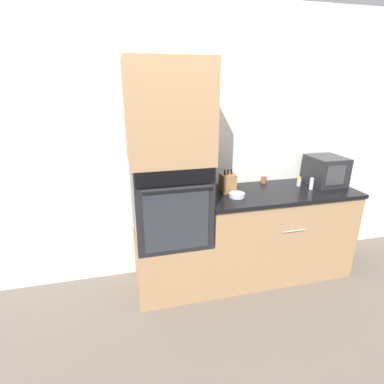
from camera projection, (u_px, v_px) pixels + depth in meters
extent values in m
plane|color=#6B6056|center=(214.00, 300.00, 2.68)|extent=(12.00, 12.00, 0.00)
cube|color=silver|center=(197.00, 148.00, 2.83)|extent=(8.00, 0.05, 2.50)
cube|color=#A87F56|center=(172.00, 262.00, 2.79)|extent=(0.65, 0.60, 0.52)
cube|color=black|center=(170.00, 200.00, 2.58)|extent=(0.62, 0.59, 0.70)
cube|color=black|center=(176.00, 178.00, 2.21)|extent=(0.60, 0.01, 0.12)
cube|color=#33E54C|center=(176.00, 178.00, 2.20)|extent=(0.09, 0.00, 0.03)
cube|color=#282D33|center=(177.00, 220.00, 2.32)|extent=(0.51, 0.01, 0.52)
cylinder|color=black|center=(177.00, 189.00, 2.20)|extent=(0.53, 0.02, 0.02)
cube|color=#A87F56|center=(167.00, 112.00, 2.33)|extent=(0.65, 0.60, 0.78)
cube|color=#A87F56|center=(274.00, 233.00, 2.97)|extent=(1.43, 0.60, 0.84)
cube|color=black|center=(279.00, 192.00, 2.82)|extent=(1.45, 0.63, 0.03)
cylinder|color=#B7B7BC|center=(294.00, 231.00, 2.62)|extent=(0.22, 0.01, 0.01)
cube|color=#232326|center=(325.00, 170.00, 2.95)|extent=(0.31, 0.34, 0.28)
cube|color=#3D3D3F|center=(336.00, 175.00, 2.79)|extent=(0.19, 0.01, 0.19)
cube|color=olive|center=(228.00, 183.00, 2.75)|extent=(0.13, 0.13, 0.17)
cylinder|color=black|center=(225.00, 172.00, 2.71)|extent=(0.02, 0.02, 0.04)
cylinder|color=black|center=(228.00, 172.00, 2.72)|extent=(0.02, 0.02, 0.04)
cylinder|color=black|center=(231.00, 172.00, 2.72)|extent=(0.02, 0.02, 0.04)
cylinder|color=silver|center=(237.00, 195.00, 2.64)|extent=(0.14, 0.14, 0.04)
cylinder|color=brown|center=(264.00, 180.00, 3.02)|extent=(0.06, 0.06, 0.05)
cylinder|color=red|center=(264.00, 177.00, 3.01)|extent=(0.05, 0.05, 0.01)
cylinder|color=silver|center=(311.00, 185.00, 2.83)|extent=(0.04, 0.04, 0.09)
cylinder|color=#B7B7BC|center=(312.00, 179.00, 2.81)|extent=(0.03, 0.03, 0.02)
cylinder|color=#427047|center=(233.00, 183.00, 2.93)|extent=(0.05, 0.05, 0.06)
cylinder|color=black|center=(233.00, 179.00, 2.92)|extent=(0.05, 0.05, 0.02)
cylinder|color=silver|center=(299.00, 182.00, 2.93)|extent=(0.04, 0.04, 0.07)
cylinder|color=gold|center=(299.00, 178.00, 2.91)|extent=(0.04, 0.04, 0.02)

